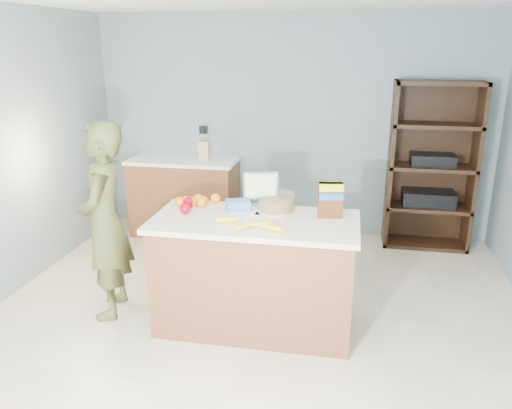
% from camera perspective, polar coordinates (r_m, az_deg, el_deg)
% --- Properties ---
extents(floor, '(4.50, 5.00, 0.02)m').
position_cam_1_polar(floor, '(3.90, -0.99, -15.74)').
color(floor, beige).
rests_on(floor, ground).
extents(walls, '(4.52, 5.02, 2.51)m').
position_cam_1_polar(walls, '(3.29, -1.15, 9.01)').
color(walls, gray).
rests_on(walls, ground).
extents(counter_peninsula, '(1.56, 0.76, 0.90)m').
position_cam_1_polar(counter_peninsula, '(3.95, -0.14, -8.33)').
color(counter_peninsula, brown).
rests_on(counter_peninsula, ground).
extents(back_cabinet, '(1.24, 0.62, 0.90)m').
position_cam_1_polar(back_cabinet, '(5.94, -8.08, 1.01)').
color(back_cabinet, brown).
rests_on(back_cabinet, ground).
extents(shelving_unit, '(0.90, 0.40, 1.80)m').
position_cam_1_polar(shelving_unit, '(5.74, 19.31, 3.85)').
color(shelving_unit, black).
rests_on(shelving_unit, ground).
extents(person, '(0.50, 0.65, 1.60)m').
position_cam_1_polar(person, '(4.17, -16.88, -1.89)').
color(person, '#495024').
rests_on(person, ground).
extents(knife_block, '(0.12, 0.10, 0.31)m').
position_cam_1_polar(knife_block, '(5.69, -5.96, 6.22)').
color(knife_block, tan).
rests_on(knife_block, back_cabinet).
extents(envelopes, '(0.42, 0.21, 0.00)m').
position_cam_1_polar(envelopes, '(3.86, 0.14, -1.12)').
color(envelopes, white).
rests_on(envelopes, counter_peninsula).
extents(bananas, '(0.55, 0.26, 0.05)m').
position_cam_1_polar(bananas, '(3.58, -0.40, -2.29)').
color(bananas, yellow).
rests_on(bananas, counter_peninsula).
extents(apples, '(0.11, 0.24, 0.09)m').
position_cam_1_polar(apples, '(3.97, -7.90, -0.09)').
color(apples, '#980115').
rests_on(apples, counter_peninsula).
extents(oranges, '(0.34, 0.24, 0.08)m').
position_cam_1_polar(oranges, '(4.08, -6.80, 0.43)').
color(oranges, orange).
rests_on(oranges, counter_peninsula).
extents(blue_carton, '(0.21, 0.18, 0.08)m').
position_cam_1_polar(blue_carton, '(3.96, -2.07, -0.04)').
color(blue_carton, blue).
rests_on(blue_carton, counter_peninsula).
extents(salad_bowl, '(0.30, 0.30, 0.13)m').
position_cam_1_polar(salad_bowl, '(3.95, 2.33, 0.20)').
color(salad_bowl, '#267219').
rests_on(salad_bowl, counter_peninsula).
extents(tv, '(0.28, 0.12, 0.28)m').
position_cam_1_polar(tv, '(4.02, 0.56, 2.03)').
color(tv, silver).
rests_on(tv, counter_peninsula).
extents(cereal_box, '(0.19, 0.10, 0.27)m').
position_cam_1_polar(cereal_box, '(3.78, 8.52, 0.78)').
color(cereal_box, '#592B14').
rests_on(cereal_box, counter_peninsula).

